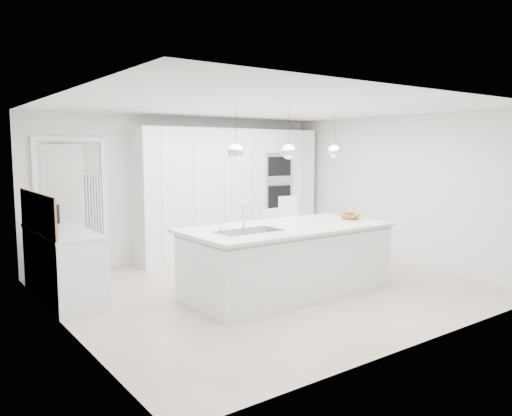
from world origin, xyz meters
TOP-DOWN VIEW (x-y plane):
  - floor at (0.00, 0.00)m, footprint 5.50×5.50m
  - wall_back at (0.00, 2.50)m, footprint 5.50×0.00m
  - wall_left at (-2.75, 0.00)m, footprint 0.00×5.00m
  - ceiling at (0.00, 0.00)m, footprint 5.50×5.50m
  - tall_cabinets at (0.80, 2.20)m, footprint 3.60×0.60m
  - oven_stack at (1.70, 1.89)m, footprint 0.62×0.04m
  - doorway_frame at (-1.95, 2.47)m, footprint 1.11×0.08m
  - hallway_door at (-2.20, 2.42)m, footprint 0.76×0.38m
  - radiator at (-1.63, 2.46)m, footprint 0.32×0.04m
  - left_base_cabinets at (-2.45, 1.20)m, footprint 0.60×1.80m
  - left_worktop at (-2.45, 1.20)m, footprint 0.62×1.82m
  - oak_backsplash at (-2.74, 1.20)m, footprint 0.02×1.80m
  - island_base at (0.10, -0.30)m, footprint 2.80×1.20m
  - island_worktop at (0.10, -0.25)m, footprint 2.84×1.40m
  - island_sink at (-0.55, -0.30)m, footprint 0.84×0.44m
  - island_tap at (-0.50, -0.10)m, footprint 0.02×0.02m
  - pendant_left at (-0.75, -0.30)m, footprint 0.20×0.20m
  - pendant_mid at (0.10, -0.30)m, footprint 0.20×0.20m
  - pendant_right at (0.95, -0.30)m, footprint 0.20×0.20m
  - fruit_bowl at (1.32, -0.28)m, footprint 0.42×0.42m
  - espresso_machine at (-2.43, 1.88)m, footprint 0.24×0.29m
  - bar_stool_left at (0.51, 0.49)m, footprint 0.38×0.50m
  - bar_stool_right at (1.04, 0.68)m, footprint 0.41×0.55m
  - apple_a at (1.31, -0.24)m, footprint 0.08×0.08m
  - apple_b at (1.27, -0.29)m, footprint 0.07×0.07m
  - apple_c at (1.37, -0.26)m, footprint 0.07×0.07m
  - banana_bunch at (1.34, -0.30)m, footprint 0.25×0.18m

SIDE VIEW (x-z plane):
  - floor at x=0.00m, z-range 0.00..0.00m
  - left_base_cabinets at x=-2.45m, z-range 0.00..0.86m
  - island_base at x=0.10m, z-range 0.00..0.86m
  - bar_stool_left at x=0.51m, z-range 0.00..1.02m
  - bar_stool_right at x=1.04m, z-range 0.00..1.17m
  - island_sink at x=-0.55m, z-range 0.73..0.91m
  - radiator at x=-1.63m, z-range 0.15..1.55m
  - left_worktop at x=-2.45m, z-range 0.86..0.90m
  - island_worktop at x=0.10m, z-range 0.86..0.90m
  - fruit_bowl at x=1.32m, z-range 0.90..0.98m
  - apple_c at x=1.37m, z-range 0.93..1.00m
  - apple_b at x=1.27m, z-range 0.93..1.00m
  - apple_a at x=1.31m, z-range 0.93..1.01m
  - hallway_door at x=-2.20m, z-range 0.00..2.00m
  - banana_bunch at x=1.34m, z-range 0.91..1.14m
  - doorway_frame at x=-1.95m, z-range -0.04..2.09m
  - espresso_machine at x=-2.43m, z-range 0.90..1.17m
  - island_tap at x=-0.50m, z-range 0.90..1.20m
  - tall_cabinets at x=0.80m, z-range 0.00..2.30m
  - oak_backsplash at x=-2.74m, z-range 0.90..1.40m
  - wall_back at x=0.00m, z-range -1.50..4.00m
  - wall_left at x=-2.75m, z-range -1.25..3.75m
  - oven_stack at x=1.70m, z-range 0.83..1.88m
  - pendant_left at x=-0.75m, z-range 1.80..2.00m
  - pendant_mid at x=0.10m, z-range 1.80..2.00m
  - pendant_right at x=0.95m, z-range 1.80..2.00m
  - ceiling at x=0.00m, z-range 2.50..2.50m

